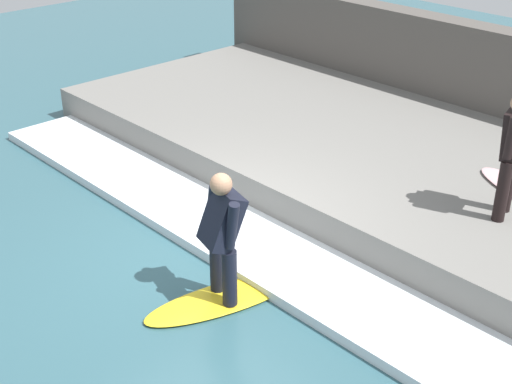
{
  "coord_description": "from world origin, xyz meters",
  "views": [
    {
      "loc": [
        -4.65,
        -5.67,
        4.71
      ],
      "look_at": [
        0.69,
        0.0,
        0.7
      ],
      "focal_mm": 50.0,
      "sensor_mm": 36.0,
      "label": 1
    }
  ],
  "objects": [
    {
      "name": "ground_plane",
      "position": [
        0.0,
        0.0,
        0.0
      ],
      "size": [
        28.0,
        28.0,
        0.0
      ],
      "primitive_type": "plane",
      "color": "#335B66"
    },
    {
      "name": "concrete_ledge",
      "position": [
        3.31,
        0.0,
        0.27
      ],
      "size": [
        4.4,
        11.06,
        0.55
      ],
      "primitive_type": "cube",
      "color": "slate",
      "rests_on": "ground_plane"
    },
    {
      "name": "back_wall",
      "position": [
        5.76,
        0.0,
        0.94
      ],
      "size": [
        0.5,
        11.62,
        1.87
      ],
      "primitive_type": "cube",
      "color": "#544F49",
      "rests_on": "ground_plane"
    },
    {
      "name": "wave_foam_crest",
      "position": [
        0.51,
        0.0,
        0.07
      ],
      "size": [
        1.2,
        10.51,
        0.13
      ],
      "primitive_type": "cube",
      "color": "silver",
      "rests_on": "ground_plane"
    },
    {
      "name": "surfboard_riding",
      "position": [
        -0.45,
        -0.69,
        0.03
      ],
      "size": [
        1.97,
        1.02,
        0.06
      ],
      "color": "yellow",
      "rests_on": "ground_plane"
    },
    {
      "name": "surfer_riding",
      "position": [
        -0.45,
        -0.69,
        0.9
      ],
      "size": [
        0.53,
        0.65,
        1.51
      ],
      "color": "black",
      "rests_on": "surfboard_riding"
    },
    {
      "name": "surfer_waiting_near",
      "position": [
        2.62,
        -2.24,
        1.41
      ],
      "size": [
        0.51,
        0.33,
        1.53
      ],
      "color": "black",
      "rests_on": "concrete_ledge"
    }
  ]
}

